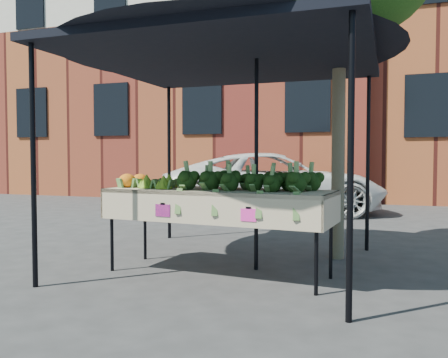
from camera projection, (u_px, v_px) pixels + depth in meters
The scene contains 9 objects.
ground at pixel (226, 277), 4.85m from camera, with size 90.00×90.00×0.00m, color #2D2D30.
table at pixel (218, 232), 4.95m from camera, with size 2.46×1.00×0.90m.
canopy at pixel (228, 145), 5.32m from camera, with size 3.16×3.16×2.74m, color black, non-canonical shape.
broccoli_heap at pixel (248, 177), 4.84m from camera, with size 1.47×0.57×0.26m, color black.
romanesco_cluster at pixel (160, 179), 5.13m from camera, with size 0.43×0.47×0.20m, color #80AB2A.
cauliflower_pair at pixel (134, 179), 5.33m from camera, with size 0.23×0.43×0.18m, color orange.
vehicle at pixel (274, 104), 10.23m from camera, with size 2.22×1.34×4.81m, color white.
street_tree at pixel (339, 70), 5.67m from camera, with size 2.32×2.32×4.58m, color #1E4C14, non-canonical shape.
building_left at pixel (205, 70), 17.61m from camera, with size 12.00×8.00×9.00m, color maroon.
Camera 1 is at (1.57, -4.53, 1.23)m, focal length 37.81 mm.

